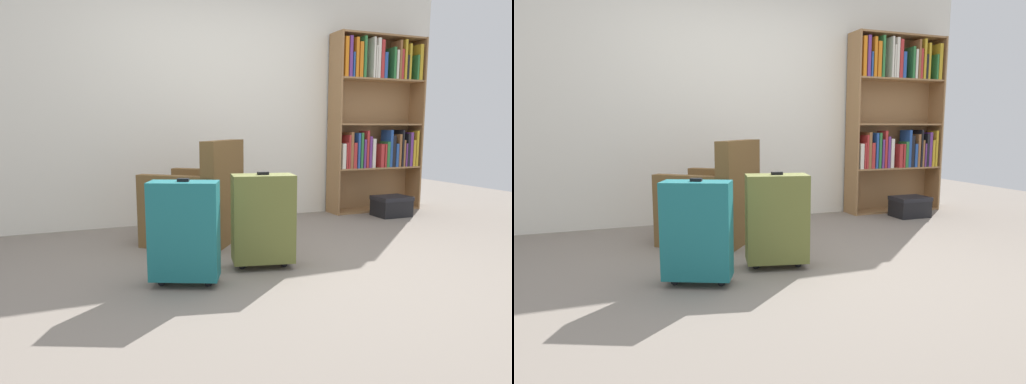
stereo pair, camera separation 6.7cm
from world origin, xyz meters
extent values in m
plane|color=slate|center=(0.00, 0.00, 0.00)|extent=(9.91, 9.91, 0.00)
cube|color=silver|center=(0.00, 1.98, 1.30)|extent=(5.66, 0.10, 2.60)
cube|color=olive|center=(1.38, 1.76, 1.03)|extent=(0.02, 0.29, 2.07)
cube|color=olive|center=(2.54, 1.76, 1.03)|extent=(0.02, 0.29, 2.07)
cube|color=olive|center=(1.96, 1.90, 1.03)|extent=(1.18, 0.02, 2.07)
cube|color=olive|center=(1.96, 1.76, 0.01)|extent=(1.14, 0.27, 0.02)
cube|color=olive|center=(1.96, 1.76, 0.53)|extent=(1.14, 0.27, 0.02)
cube|color=olive|center=(1.96, 1.76, 1.04)|extent=(1.14, 0.27, 0.02)
cube|color=olive|center=(1.96, 1.76, 1.56)|extent=(1.14, 0.27, 0.02)
cube|color=olive|center=(1.96, 1.76, 2.06)|extent=(1.14, 0.27, 0.02)
cube|color=silver|center=(1.44, 1.73, 0.68)|extent=(0.04, 0.20, 0.29)
cube|color=#B22D2D|center=(1.49, 1.72, 0.69)|extent=(0.02, 0.17, 0.30)
cube|color=#B22D2D|center=(1.51, 1.71, 0.73)|extent=(0.02, 0.16, 0.38)
cube|color=brown|center=(1.55, 1.74, 0.75)|extent=(0.04, 0.21, 0.42)
cube|color=#B22D2D|center=(1.59, 1.73, 0.69)|extent=(0.04, 0.20, 0.30)
cube|color=#264C99|center=(1.64, 1.75, 0.74)|extent=(0.03, 0.24, 0.41)
cube|color=#2D7238|center=(1.68, 1.71, 0.74)|extent=(0.03, 0.16, 0.41)
cube|color=#66337F|center=(1.72, 1.75, 0.70)|extent=(0.03, 0.23, 0.33)
cube|color=#B22D2D|center=(1.76, 1.72, 0.75)|extent=(0.03, 0.18, 0.43)
cube|color=#66337F|center=(1.80, 1.72, 0.72)|extent=(0.03, 0.19, 0.37)
cube|color=silver|center=(1.85, 1.72, 0.71)|extent=(0.04, 0.18, 0.34)
cube|color=#B22D2D|center=(1.97, 1.72, 0.67)|extent=(0.04, 0.19, 0.27)
cube|color=#B22D2D|center=(2.02, 1.72, 0.68)|extent=(0.02, 0.18, 0.28)
cube|color=#2D7238|center=(2.06, 1.71, 0.69)|extent=(0.04, 0.16, 0.30)
cube|color=#264C99|center=(2.10, 1.73, 0.76)|extent=(0.03, 0.20, 0.44)
cube|color=black|center=(2.14, 1.74, 0.73)|extent=(0.04, 0.21, 0.38)
cube|color=#264C99|center=(2.19, 1.74, 0.68)|extent=(0.04, 0.21, 0.28)
cube|color=brown|center=(2.23, 1.73, 0.73)|extent=(0.03, 0.21, 0.39)
cube|color=black|center=(2.27, 1.75, 0.76)|extent=(0.02, 0.24, 0.44)
cube|color=brown|center=(2.29, 1.72, 0.70)|extent=(0.02, 0.19, 0.32)
cube|color=#66337F|center=(2.33, 1.74, 0.68)|extent=(0.02, 0.22, 0.28)
cube|color=black|center=(2.35, 1.74, 0.74)|extent=(0.03, 0.22, 0.40)
cube|color=#66337F|center=(2.39, 1.74, 0.74)|extent=(0.04, 0.23, 0.41)
cube|color=gold|center=(2.44, 1.74, 0.70)|extent=(0.03, 0.22, 0.32)
cube|color=gold|center=(2.48, 1.72, 0.75)|extent=(0.03, 0.17, 0.43)
cube|color=orange|center=(1.44, 1.74, 1.79)|extent=(0.04, 0.21, 0.43)
cube|color=#66337F|center=(1.50, 1.74, 1.79)|extent=(0.04, 0.21, 0.44)
cube|color=#264C99|center=(1.54, 1.72, 1.71)|extent=(0.02, 0.18, 0.27)
cube|color=orange|center=(1.58, 1.72, 1.79)|extent=(0.04, 0.18, 0.43)
cube|color=orange|center=(1.63, 1.73, 1.77)|extent=(0.04, 0.20, 0.39)
cube|color=#2D7238|center=(1.68, 1.73, 1.80)|extent=(0.03, 0.19, 0.45)
cube|color=silver|center=(1.81, 1.73, 1.80)|extent=(0.02, 0.19, 0.45)
cube|color=silver|center=(1.84, 1.74, 1.75)|extent=(0.02, 0.21, 0.36)
cube|color=silver|center=(1.87, 1.71, 1.79)|extent=(0.04, 0.17, 0.44)
cube|color=#B22D2D|center=(1.92, 1.75, 1.79)|extent=(0.04, 0.23, 0.43)
cube|color=#264C99|center=(1.97, 1.75, 1.72)|extent=(0.04, 0.23, 0.29)
cube|color=#2D7238|center=(2.09, 1.75, 1.75)|extent=(0.03, 0.24, 0.36)
cube|color=silver|center=(2.13, 1.73, 1.74)|extent=(0.03, 0.21, 0.33)
cube|color=brown|center=(2.17, 1.73, 1.79)|extent=(0.03, 0.19, 0.44)
cube|color=#B22D2D|center=(2.20, 1.73, 1.74)|extent=(0.03, 0.19, 0.34)
cube|color=gold|center=(2.25, 1.71, 1.80)|extent=(0.03, 0.16, 0.45)
cube|color=black|center=(2.28, 1.71, 1.71)|extent=(0.03, 0.17, 0.28)
cube|color=gold|center=(2.31, 1.71, 1.78)|extent=(0.03, 0.17, 0.41)
cube|color=#2D7238|center=(2.43, 1.73, 1.72)|extent=(0.02, 0.20, 0.29)
cube|color=gold|center=(2.48, 1.75, 1.78)|extent=(0.04, 0.23, 0.41)
cube|color=brown|center=(-0.44, 1.11, 0.20)|extent=(0.98, 0.98, 0.40)
cube|color=#91724F|center=(-0.44, 1.11, 0.44)|extent=(0.77, 0.75, 0.08)
cube|color=brown|center=(-0.22, 0.92, 0.65)|extent=(0.53, 0.62, 0.50)
cube|color=brown|center=(-0.25, 1.34, 0.51)|extent=(0.61, 0.52, 0.22)
cube|color=brown|center=(-0.63, 0.87, 0.51)|extent=(0.61, 0.52, 0.22)
cylinder|color=red|center=(0.13, 0.99, 0.05)|extent=(0.08, 0.08, 0.10)
torus|color=red|center=(0.18, 0.99, 0.05)|extent=(0.06, 0.01, 0.06)
cube|color=black|center=(1.93, 1.39, 0.10)|extent=(0.39, 0.29, 0.20)
cube|color=black|center=(1.93, 1.39, 0.21)|extent=(0.40, 0.30, 0.05)
cube|color=brown|center=(-0.15, 0.19, 0.36)|extent=(0.48, 0.31, 0.63)
cube|color=black|center=(-0.15, 0.19, 0.69)|extent=(0.09, 0.06, 0.02)
cylinder|color=black|center=(-0.30, 0.22, 0.03)|extent=(0.06, 0.06, 0.05)
cylinder|color=black|center=(0.00, 0.16, 0.03)|extent=(0.06, 0.06, 0.05)
cube|color=#19666B|center=(-0.75, 0.03, 0.36)|extent=(0.48, 0.36, 0.62)
cube|color=black|center=(-0.75, 0.03, 0.68)|extent=(0.08, 0.07, 0.02)
cylinder|color=black|center=(-0.89, 0.09, 0.03)|extent=(0.07, 0.07, 0.05)
cylinder|color=black|center=(-0.62, -0.03, 0.03)|extent=(0.07, 0.07, 0.05)
camera|label=1|loc=(-1.32, -2.66, 1.01)|focal=30.80mm
camera|label=2|loc=(-1.26, -2.68, 1.01)|focal=30.80mm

